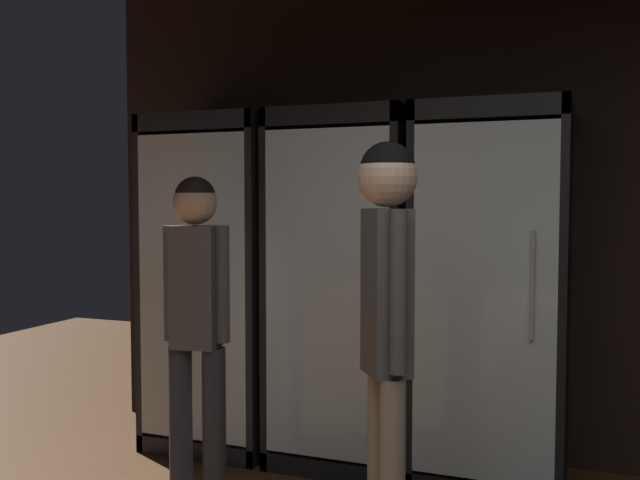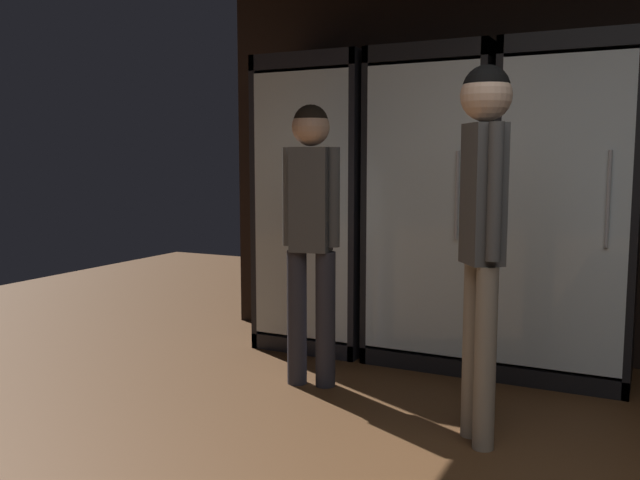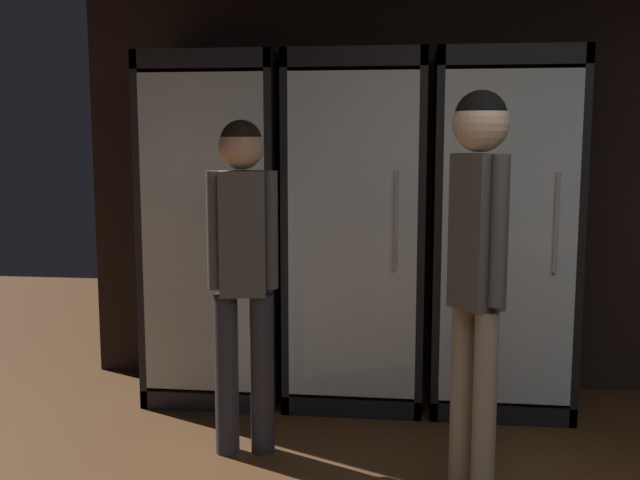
# 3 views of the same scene
# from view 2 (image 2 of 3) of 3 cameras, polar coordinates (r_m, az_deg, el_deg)

# --- Properties ---
(cooler_far_left) EXTENTS (0.75, 0.65, 1.93)m
(cooler_far_left) POSITION_cam_2_polar(r_m,az_deg,el_deg) (4.61, 0.39, 2.80)
(cooler_far_left) COLOR black
(cooler_far_left) RESTS_ON ground
(cooler_left) EXTENTS (0.75, 0.65, 1.93)m
(cooler_left) POSITION_cam_2_polar(r_m,az_deg,el_deg) (4.33, 9.85, 2.53)
(cooler_left) COLOR black
(cooler_left) RESTS_ON ground
(cooler_center) EXTENTS (0.75, 0.65, 1.93)m
(cooler_center) POSITION_cam_2_polar(r_m,az_deg,el_deg) (4.17, 20.29, 1.98)
(cooler_center) COLOR black
(cooler_center) RESTS_ON ground
(shopper_near) EXTENTS (0.32, 0.21, 1.56)m
(shopper_near) POSITION_cam_2_polar(r_m,az_deg,el_deg) (3.71, -0.77, 1.82)
(shopper_near) COLOR #2D2D38
(shopper_near) RESTS_ON ground
(shopper_far) EXTENTS (0.23, 0.26, 1.66)m
(shopper_far) POSITION_cam_2_polar(r_m,az_deg,el_deg) (3.00, 13.59, 3.04)
(shopper_far) COLOR gray
(shopper_far) RESTS_ON ground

